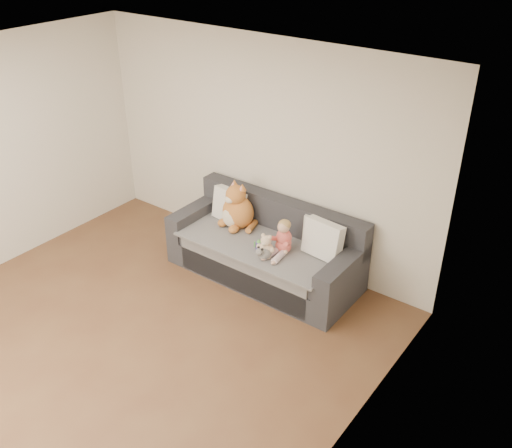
# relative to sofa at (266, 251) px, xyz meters

# --- Properties ---
(room_shell) EXTENTS (5.00, 5.00, 5.00)m
(room_shell) POSITION_rel_sofa_xyz_m (-0.41, -1.64, 0.99)
(room_shell) COLOR brown
(room_shell) RESTS_ON ground
(sofa) EXTENTS (2.20, 0.94, 0.85)m
(sofa) POSITION_rel_sofa_xyz_m (0.00, 0.00, 0.00)
(sofa) COLOR #2C2C31
(sofa) RESTS_ON ground
(cushion_left) EXTENTS (0.44, 0.23, 0.40)m
(cushion_left) POSITION_rel_sofa_xyz_m (-0.61, 0.10, 0.36)
(cushion_left) COLOR silver
(cushion_left) RESTS_ON sofa
(cushion_right_back) EXTENTS (0.42, 0.28, 0.36)m
(cushion_right_back) POSITION_rel_sofa_xyz_m (0.57, 0.23, 0.34)
(cushion_right_back) COLOR silver
(cushion_right_back) RESTS_ON sofa
(cushion_right_front) EXTENTS (0.45, 0.24, 0.41)m
(cushion_right_front) POSITION_rel_sofa_xyz_m (0.68, 0.08, 0.36)
(cushion_right_front) COLOR silver
(cushion_right_front) RESTS_ON sofa
(toddler) EXTENTS (0.28, 0.39, 0.39)m
(toddler) POSITION_rel_sofa_xyz_m (0.30, -0.13, 0.33)
(toddler) COLOR #CD5E48
(toddler) RESTS_ON sofa
(plush_cat) EXTENTS (0.45, 0.40, 0.59)m
(plush_cat) POSITION_rel_sofa_xyz_m (-0.44, 0.04, 0.38)
(plush_cat) COLOR #A45A24
(plush_cat) RESTS_ON sofa
(teddy_bear) EXTENTS (0.21, 0.16, 0.27)m
(teddy_bear) POSITION_rel_sofa_xyz_m (0.20, -0.29, 0.27)
(teddy_bear) COLOR beige
(teddy_bear) RESTS_ON sofa
(plush_cow) EXTENTS (0.14, 0.21, 0.17)m
(plush_cow) POSITION_rel_sofa_xyz_m (0.22, -0.35, 0.23)
(plush_cow) COLOR white
(plush_cow) RESTS_ON sofa
(sippy_cup) EXTENTS (0.12, 0.09, 0.13)m
(sippy_cup) POSITION_rel_sofa_xyz_m (0.07, -0.23, 0.23)
(sippy_cup) COLOR #4B399B
(sippy_cup) RESTS_ON sofa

